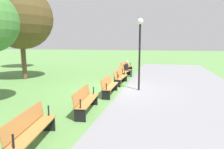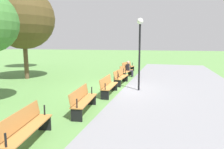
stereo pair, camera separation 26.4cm
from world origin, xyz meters
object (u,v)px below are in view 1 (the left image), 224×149
(bench_4, at_px, (85,100))
(tree_3, at_px, (20,22))
(bench_0, at_px, (126,67))
(bench_5, at_px, (31,128))
(tree_0, at_px, (21,18))
(bench_2, at_px, (120,76))
(bench_1, at_px, (125,71))
(person_seated, at_px, (128,68))
(lamp_post, at_px, (140,40))
(bench_3, at_px, (109,85))

(bench_4, distance_m, tree_3, 15.99)
(bench_0, xyz_separation_m, tree_3, (-0.18, -10.66, 4.06))
(bench_4, height_order, bench_5, same)
(bench_5, distance_m, tree_0, 10.96)
(bench_2, bearing_deg, bench_1, -174.03)
(bench_1, height_order, tree_3, tree_3)
(person_seated, bearing_deg, bench_0, -161.17)
(tree_0, bearing_deg, bench_0, 129.36)
(lamp_post, bearing_deg, bench_2, -135.27)
(bench_1, height_order, bench_2, same)
(bench_3, relative_size, tree_0, 0.31)
(bench_3, bearing_deg, person_seated, 178.13)
(bench_5, distance_m, person_seated, 10.95)
(tree_3, bearing_deg, bench_1, 75.61)
(person_seated, relative_size, tree_3, 0.19)
(bench_2, distance_m, bench_5, 8.02)
(bench_4, height_order, lamp_post, lamp_post)
(bench_4, relative_size, person_seated, 1.65)
(bench_3, xyz_separation_m, bench_5, (5.32, -0.56, 0.00))
(tree_0, bearing_deg, bench_1, 110.85)
(bench_4, xyz_separation_m, bench_5, (2.65, -0.37, 0.00))
(bench_4, bearing_deg, tree_0, -135.03)
(tree_0, height_order, tree_3, tree_0)
(bench_2, xyz_separation_m, bench_4, (5.35, -0.19, 0.00))
(bench_4, bearing_deg, lamp_post, 153.36)
(bench_0, bearing_deg, bench_2, 15.94)
(tree_3, bearing_deg, lamp_post, 61.40)
(bench_3, height_order, bench_4, same)
(bench_2, height_order, lamp_post, lamp_post)
(bench_1, height_order, lamp_post, lamp_post)
(bench_1, xyz_separation_m, bench_2, (2.67, 0.19, 0.00))
(person_seated, relative_size, lamp_post, 0.32)
(bench_5, bearing_deg, tree_3, -151.67)
(bench_0, distance_m, tree_0, 9.03)
(bench_2, distance_m, bench_3, 2.68)
(bench_4, distance_m, tree_0, 9.43)
(bench_1, height_order, person_seated, person_seated)
(bench_4, bearing_deg, tree_3, -140.50)
(bench_3, relative_size, bench_5, 0.98)
(bench_4, relative_size, bench_5, 0.99)
(bench_5, xyz_separation_m, person_seated, (-10.93, 0.54, 0.16))
(tree_0, relative_size, lamp_post, 1.67)
(bench_0, relative_size, bench_2, 1.02)
(bench_5, height_order, lamp_post, lamp_post)
(lamp_post, bearing_deg, bench_5, -15.78)
(bench_4, bearing_deg, bench_2, 172.03)
(tree_0, bearing_deg, bench_5, 38.10)
(bench_1, xyz_separation_m, tree_0, (2.56, -6.72, 3.74))
(person_seated, relative_size, tree_0, 0.19)
(bench_1, relative_size, person_seated, 1.65)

